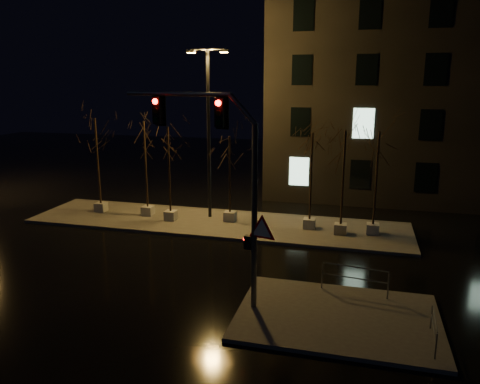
# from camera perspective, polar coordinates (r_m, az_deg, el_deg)

# --- Properties ---
(ground) EXTENTS (90.00, 90.00, 0.00)m
(ground) POSITION_cam_1_polar(r_m,az_deg,el_deg) (22.07, -7.73, -8.44)
(ground) COLOR black
(ground) RESTS_ON ground
(median) EXTENTS (22.00, 5.00, 0.15)m
(median) POSITION_cam_1_polar(r_m,az_deg,el_deg) (27.35, -2.97, -3.78)
(median) COLOR #4F4C47
(median) RESTS_ON ground
(sidewalk_corner) EXTENTS (7.00, 5.00, 0.15)m
(sidewalk_corner) POSITION_cam_1_polar(r_m,az_deg,el_deg) (17.40, 11.77, -14.68)
(sidewalk_corner) COLOR #4F4C47
(sidewalk_corner) RESTS_ON ground
(building) EXTENTS (25.00, 12.00, 15.00)m
(building) POSITION_cam_1_polar(r_m,az_deg,el_deg) (37.35, 24.46, 11.29)
(building) COLOR black
(building) RESTS_ON ground
(tree_0) EXTENTS (1.80, 1.80, 5.96)m
(tree_0) POSITION_cam_1_polar(r_m,az_deg,el_deg) (29.80, -17.12, 6.14)
(tree_0) COLOR #ADABA2
(tree_0) RESTS_ON median
(tree_1) EXTENTS (1.80, 1.80, 5.86)m
(tree_1) POSITION_cam_1_polar(r_m,az_deg,el_deg) (28.25, -11.55, 5.93)
(tree_1) COLOR #ADABA2
(tree_1) RESTS_ON median
(tree_2) EXTENTS (1.80, 1.80, 5.62)m
(tree_2) POSITION_cam_1_polar(r_m,az_deg,el_deg) (27.03, -8.73, 5.32)
(tree_2) COLOR #ADABA2
(tree_2) RESTS_ON median
(tree_3) EXTENTS (1.80, 1.80, 5.11)m
(tree_3) POSITION_cam_1_polar(r_m,az_deg,el_deg) (26.61, -1.27, 4.50)
(tree_3) COLOR #ADABA2
(tree_3) RESTS_ON median
(tree_4) EXTENTS (1.80, 1.80, 5.45)m
(tree_4) POSITION_cam_1_polar(r_m,az_deg,el_deg) (25.46, 8.75, 4.52)
(tree_4) COLOR #ADABA2
(tree_4) RESTS_ON median
(tree_5) EXTENTS (1.80, 1.80, 5.71)m
(tree_5) POSITION_cam_1_polar(r_m,az_deg,el_deg) (24.77, 12.60, 4.56)
(tree_5) COLOR #ADABA2
(tree_5) RESTS_ON median
(tree_6) EXTENTS (1.80, 1.80, 5.63)m
(tree_6) POSITION_cam_1_polar(r_m,az_deg,el_deg) (25.22, 16.46, 4.35)
(tree_6) COLOR #ADABA2
(tree_6) RESTS_ON median
(traffic_signal_mast) EXTENTS (6.12, 1.53, 7.65)m
(traffic_signal_mast) POSITION_cam_1_polar(r_m,az_deg,el_deg) (16.49, -2.10, 2.90)
(traffic_signal_mast) COLOR #525459
(traffic_signal_mast) RESTS_ON sidewalk_corner
(streetlight_main) EXTENTS (2.43, 0.29, 9.76)m
(streetlight_main) POSITION_cam_1_polar(r_m,az_deg,el_deg) (27.28, -3.86, 8.40)
(streetlight_main) COLOR black
(streetlight_main) RESTS_ON median
(guard_rail_a) EXTENTS (2.54, 0.40, 1.11)m
(guard_rail_a) POSITION_cam_1_polar(r_m,az_deg,el_deg) (18.78, 13.80, -9.90)
(guard_rail_a) COLOR #525459
(guard_rail_a) RESTS_ON sidewalk_corner
(guard_rail_b) EXTENTS (0.15, 1.89, 0.89)m
(guard_rail_b) POSITION_cam_1_polar(r_m,az_deg,el_deg) (16.34, 22.58, -14.87)
(guard_rail_b) COLOR #525459
(guard_rail_b) RESTS_ON sidewalk_corner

